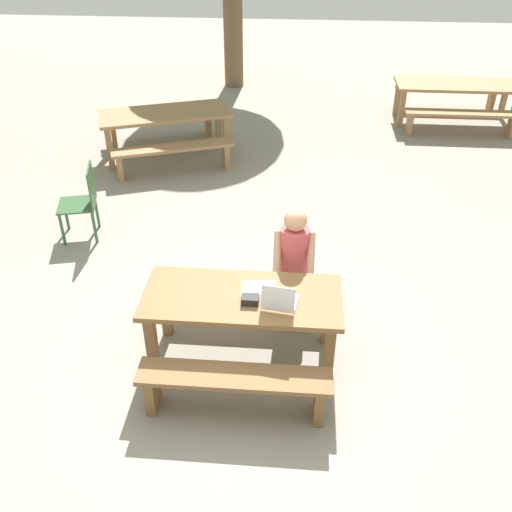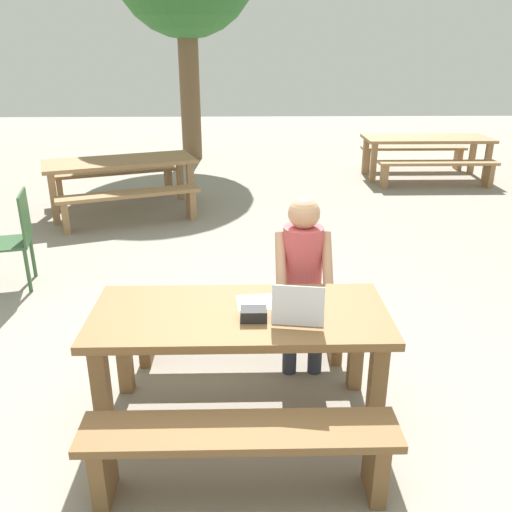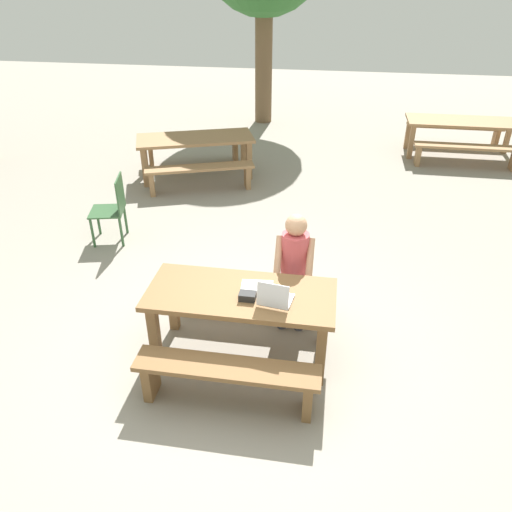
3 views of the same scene
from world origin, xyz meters
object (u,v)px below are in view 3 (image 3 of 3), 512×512
Objects in this scene: picnic_table_mid at (195,143)px; person_seated at (294,263)px; plastic_chair at (113,208)px; picnic_table_rear at (463,125)px; small_pouch at (247,296)px; picnic_table_front at (241,303)px; laptop at (275,298)px.

person_seated is at bearing -81.76° from picnic_table_mid.
person_seated is 2.94m from plastic_chair.
picnic_table_mid is at bearing -158.63° from picnic_table_rear.
person_seated is (0.35, 0.71, -0.05)m from small_pouch.
person_seated reaches higher than picnic_table_mid.
picnic_table_front is at bearing -116.47° from picnic_table_rear.
laptop is (0.33, -0.11, 0.18)m from picnic_table_front.
picnic_table_mid is (-2.09, 3.89, -0.10)m from person_seated.
person_seated is 0.57× the size of picnic_table_mid.
picnic_table_mid reaches higher than picnic_table_rear.
person_seated is (0.10, 0.73, -0.07)m from laptop.
picnic_table_front is at bearing 129.38° from small_pouch.
laptop is 0.74m from person_seated.
person_seated is at bearing -89.40° from laptop.
laptop reaches higher than small_pouch.
small_pouch is 0.07× the size of picnic_table_rear.
plastic_chair reaches higher than picnic_table_rear.
small_pouch is at bearing -50.62° from picnic_table_front.
laptop reaches higher than picnic_table_rear.
small_pouch is (-0.25, 0.02, -0.02)m from laptop.
picnic_table_mid is 5.19m from picnic_table_rear.
small_pouch is 4.92m from picnic_table_mid.
picnic_table_mid is at bearing -57.95° from laptop.
picnic_table_front is 0.82× the size of picnic_table_rear.
person_seated reaches higher than plastic_chair.
small_pouch is 0.79m from person_seated.
picnic_table_rear is (2.74, 5.79, -0.11)m from person_seated.
picnic_table_front is 0.81× the size of picnic_table_mid.
laptop is 0.25m from small_pouch.
plastic_chair reaches higher than small_pouch.
laptop is at bearing -113.67° from picnic_table_rear.
small_pouch reaches higher than picnic_table_mid.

